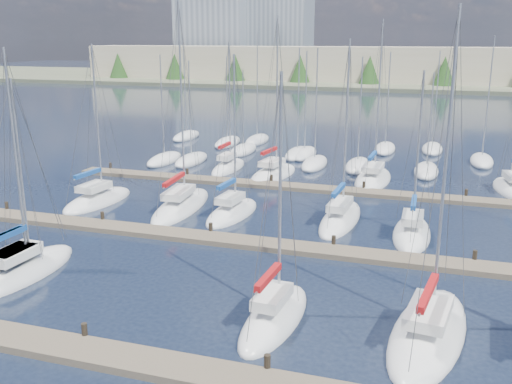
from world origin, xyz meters
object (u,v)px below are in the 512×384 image
(sailboat_q, at_px, (512,189))
(sailboat_l, at_px, (412,233))
(sailboat_e, at_px, (428,332))
(sailboat_h, at_px, (98,200))
(sailboat_n, at_px, (228,167))
(sailboat_o, at_px, (273,174))
(sailboat_j, at_px, (232,213))
(sailboat_i, at_px, (181,206))
(sailboat_c, at_px, (20,273))
(sailboat_b, at_px, (23,271))
(sailboat_k, at_px, (340,219))
(sailboat_p, at_px, (373,179))
(sailboat_d, at_px, (275,317))

(sailboat_q, distance_m, sailboat_l, 15.82)
(sailboat_e, xyz_separation_m, sailboat_h, (-24.99, 13.51, -0.00))
(sailboat_n, distance_m, sailboat_o, 5.07)
(sailboat_l, bearing_deg, sailboat_o, 133.98)
(sailboat_o, bearing_deg, sailboat_n, 173.45)
(sailboat_q, bearing_deg, sailboat_j, -154.57)
(sailboat_q, relative_size, sailboat_i, 0.68)
(sailboat_j, xyz_separation_m, sailboat_l, (12.58, -0.71, -0.00))
(sailboat_c, distance_m, sailboat_i, 14.43)
(sailboat_j, bearing_deg, sailboat_c, -113.13)
(sailboat_c, xyz_separation_m, sailboat_n, (1.71, 27.45, 0.02))
(sailboat_j, distance_m, sailboat_c, 15.43)
(sailboat_j, bearing_deg, sailboat_n, 115.97)
(sailboat_b, xyz_separation_m, sailboat_l, (19.77, 12.69, 0.01))
(sailboat_b, height_order, sailboat_l, sailboat_l)
(sailboat_e, height_order, sailboat_c, sailboat_e)
(sailboat_k, bearing_deg, sailboat_c, -132.92)
(sailboat_p, bearing_deg, sailboat_e, -76.07)
(sailboat_i, distance_m, sailboat_h, 6.85)
(sailboat_b, bearing_deg, sailboat_h, 107.47)
(sailboat_k, relative_size, sailboat_l, 1.17)
(sailboat_b, relative_size, sailboat_e, 0.78)
(sailboat_p, height_order, sailboat_c, sailboat_p)
(sailboat_c, bearing_deg, sailboat_k, 47.99)
(sailboat_c, bearing_deg, sailboat_h, 109.44)
(sailboat_k, height_order, sailboat_o, sailboat_o)
(sailboat_j, bearing_deg, sailboat_o, 96.80)
(sailboat_i, bearing_deg, sailboat_k, -2.08)
(sailboat_j, xyz_separation_m, sailboat_q, (19.91, 13.32, -0.01))
(sailboat_n, relative_size, sailboat_h, 1.01)
(sailboat_d, height_order, sailboat_h, sailboat_h)
(sailboat_k, xyz_separation_m, sailboat_o, (-8.19, 11.56, 0.00))
(sailboat_c, bearing_deg, sailboat_p, 63.23)
(sailboat_q, height_order, sailboat_n, sailboat_n)
(sailboat_k, xyz_separation_m, sailboat_d, (-0.39, -15.34, 0.00))
(sailboat_h, relative_size, sailboat_o, 0.85)
(sailboat_j, height_order, sailboat_n, sailboat_n)
(sailboat_p, bearing_deg, sailboat_k, -91.32)
(sailboat_b, xyz_separation_m, sailboat_c, (0.05, -0.28, 0.01))
(sailboat_p, xyz_separation_m, sailboat_i, (-12.74, -12.86, 0.01))
(sailboat_p, distance_m, sailboat_i, 18.10)
(sailboat_e, relative_size, sailboat_l, 1.28)
(sailboat_c, bearing_deg, sailboat_o, 79.15)
(sailboat_l, bearing_deg, sailboat_h, 177.88)
(sailboat_c, bearing_deg, sailboat_b, 103.58)
(sailboat_j, height_order, sailboat_d, sailboat_j)
(sailboat_p, relative_size, sailboat_d, 1.24)
(sailboat_c, xyz_separation_m, sailboat_k, (14.82, 14.64, 0.01))
(sailboat_j, bearing_deg, sailboat_k, 11.61)
(sailboat_q, relative_size, sailboat_o, 0.71)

